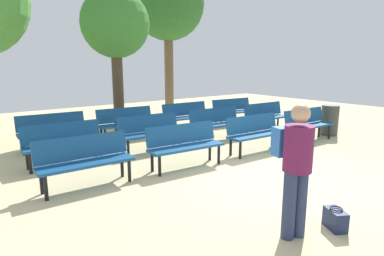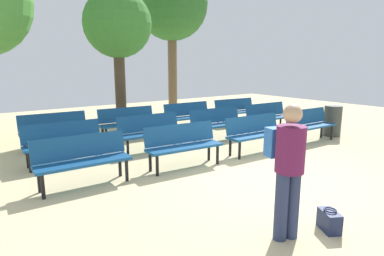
{
  "view_description": "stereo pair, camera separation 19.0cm",
  "coord_description": "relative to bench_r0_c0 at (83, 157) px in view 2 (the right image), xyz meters",
  "views": [
    {
      "loc": [
        -4.65,
        -3.55,
        2.11
      ],
      "look_at": [
        0.0,
        2.53,
        0.55
      ],
      "focal_mm": 30.1,
      "sensor_mm": 36.0,
      "label": 1
    },
    {
      "loc": [
        -4.49,
        -3.67,
        2.11
      ],
      "look_at": [
        0.0,
        2.53,
        0.55
      ],
      "focal_mm": 30.1,
      "sensor_mm": 36.0,
      "label": 2
    }
  ],
  "objects": [
    {
      "name": "bench_r0_c1",
      "position": [
        1.99,
        -0.17,
        0.0
      ],
      "size": [
        1.63,
        0.6,
        0.87
      ],
      "rotation": [
        0.0,
        0.0,
        -0.08
      ],
      "color": "navy",
      "rests_on": "ground_plane"
    },
    {
      "name": "ground_plane",
      "position": [
        2.9,
        -1.76,
        -0.5
      ],
      "size": [
        24.0,
        24.0,
        0.0
      ],
      "primitive_type": "plane",
      "color": "beige"
    },
    {
      "name": "bench_r1_c2",
      "position": [
        4.07,
        1.21,
        0.0
      ],
      "size": [
        1.63,
        0.59,
        0.87
      ],
      "rotation": [
        0.0,
        0.0,
        -0.07
      ],
      "color": "navy",
      "rests_on": "ground_plane"
    },
    {
      "name": "bench_r1_c1",
      "position": [
        2.06,
        1.32,
        0.0
      ],
      "size": [
        1.62,
        0.55,
        0.87
      ],
      "rotation": [
        0.0,
        0.0,
        -0.04
      ],
      "color": "navy",
      "rests_on": "ground_plane"
    },
    {
      "name": "bench_r2_c0",
      "position": [
        0.22,
        2.94,
        0.0
      ],
      "size": [
        1.62,
        0.56,
        0.87
      ],
      "rotation": [
        0.0,
        0.0,
        -0.05
      ],
      "color": "navy",
      "rests_on": "ground_plane"
    },
    {
      "name": "bench_r0_c2",
      "position": [
        4.0,
        -0.28,
        0.0
      ],
      "size": [
        1.62,
        0.56,
        0.87
      ],
      "rotation": [
        0.0,
        0.0,
        -0.05
      ],
      "color": "navy",
      "rests_on": "ground_plane"
    },
    {
      "name": "bench_r2_c3",
      "position": [
        6.12,
        2.62,
        0.0
      ],
      "size": [
        1.63,
        0.61,
        0.87
      ],
      "rotation": [
        0.0,
        0.0,
        -0.08
      ],
      "color": "navy",
      "rests_on": "ground_plane"
    },
    {
      "name": "bench_r0_c3",
      "position": [
        5.97,
        -0.39,
        0.0
      ],
      "size": [
        1.61,
        0.53,
        0.87
      ],
      "rotation": [
        0.0,
        0.0,
        -0.03
      ],
      "color": "navy",
      "rests_on": "ground_plane"
    },
    {
      "name": "bench_r1_c3",
      "position": [
        6.07,
        1.15,
        0.0
      ],
      "size": [
        1.61,
        0.53,
        0.87
      ],
      "rotation": [
        0.0,
        0.0,
        -0.03
      ],
      "color": "navy",
      "rests_on": "ground_plane"
    },
    {
      "name": "bench_r2_c1",
      "position": [
        2.14,
        2.8,
        0.0
      ],
      "size": [
        1.63,
        0.59,
        0.87
      ],
      "rotation": [
        0.0,
        0.0,
        -0.07
      ],
      "color": "navy",
      "rests_on": "ground_plane"
    },
    {
      "name": "bench_r2_c2",
      "position": [
        4.16,
        2.69,
        0.0
      ],
      "size": [
        1.61,
        0.52,
        0.87
      ],
      "rotation": [
        0.0,
        0.0,
        -0.03
      ],
      "color": "navy",
      "rests_on": "ground_plane"
    },
    {
      "name": "handbag",
      "position": [
        2.04,
        -3.4,
        -0.37
      ],
      "size": [
        0.31,
        0.37,
        0.29
      ],
      "color": "#192347",
      "rests_on": "ground_plane"
    },
    {
      "name": "bench_r0_c0",
      "position": [
        0.0,
        0.0,
        0.0
      ],
      "size": [
        1.61,
        0.53,
        0.87
      ],
      "rotation": [
        0.0,
        0.0,
        -0.03
      ],
      "color": "navy",
      "rests_on": "ground_plane"
    },
    {
      "name": "bench_r1_c0",
      "position": [
        0.07,
        1.48,
        0.0
      ],
      "size": [
        1.62,
        0.53,
        0.87
      ],
      "rotation": [
        0.0,
        0.0,
        -0.03
      ],
      "color": "navy",
      "rests_on": "ground_plane"
    },
    {
      "name": "trash_bin",
      "position": [
        7.15,
        -0.36,
        -0.06
      ],
      "size": [
        0.49,
        0.49,
        0.89
      ],
      "primitive_type": "cylinder",
      "color": "#383D38",
      "rests_on": "ground_plane"
    },
    {
      "name": "tree_1",
      "position": [
        2.48,
        3.98,
        2.68
      ],
      "size": [
        2.03,
        2.03,
        4.27
      ],
      "color": "#4C3A28",
      "rests_on": "ground_plane"
    },
    {
      "name": "visitor_with_backpack",
      "position": [
        1.45,
        -3.15,
        0.43
      ],
      "size": [
        0.44,
        0.59,
        1.65
      ],
      "rotation": [
        0.0,
        0.0,
        2.86
      ],
      "color": "navy",
      "rests_on": "ground_plane"
    },
    {
      "name": "tree_2",
      "position": [
        5.63,
        5.9,
        3.84
      ],
      "size": [
        2.87,
        2.87,
        5.83
      ],
      "color": "brown",
      "rests_on": "ground_plane"
    }
  ]
}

